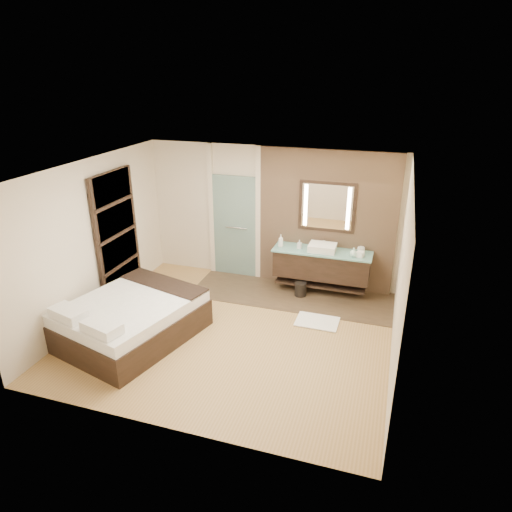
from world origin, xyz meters
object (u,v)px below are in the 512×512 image
(bed, at_px, (131,319))
(waste_bin, at_px, (300,289))
(vanity, at_px, (322,264))
(mirror_unit, at_px, (327,207))

(bed, distance_m, waste_bin, 3.19)
(vanity, height_order, waste_bin, vanity)
(mirror_unit, bearing_deg, vanity, -90.00)
(vanity, relative_size, bed, 0.76)
(vanity, distance_m, waste_bin, 0.62)
(waste_bin, bearing_deg, vanity, 41.48)
(vanity, bearing_deg, waste_bin, -138.52)
(bed, bearing_deg, mirror_unit, 61.71)
(bed, bearing_deg, vanity, 59.12)
(mirror_unit, height_order, waste_bin, mirror_unit)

